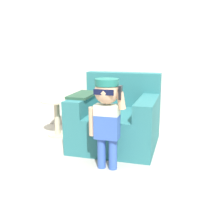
# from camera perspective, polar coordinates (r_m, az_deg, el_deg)

# --- Properties ---
(ground_plane) EXTENTS (10.00, 10.00, 0.00)m
(ground_plane) POSITION_cam_1_polar(r_m,az_deg,el_deg) (3.34, -2.11, -7.34)
(ground_plane) COLOR #ADA89E
(wall_back) EXTENTS (10.00, 0.05, 2.60)m
(wall_back) POSITION_cam_1_polar(r_m,az_deg,el_deg) (3.82, 1.11, 15.28)
(wall_back) COLOR silver
(wall_back) RESTS_ON ground_plane
(armchair) EXTENTS (1.02, 0.96, 0.88)m
(armchair) POSITION_cam_1_polar(r_m,az_deg,el_deg) (3.30, 1.00, -1.83)
(armchair) COLOR #286B70
(armchair) RESTS_ON ground_plane
(person_child) EXTENTS (0.38, 0.28, 0.92)m
(person_child) POSITION_cam_1_polar(r_m,az_deg,el_deg) (2.56, -1.15, 0.41)
(person_child) COLOR #3356AD
(person_child) RESTS_ON ground_plane
(side_table) EXTENTS (0.43, 0.43, 0.51)m
(side_table) POSITION_cam_1_polar(r_m,az_deg,el_deg) (3.72, -11.87, -0.48)
(side_table) COLOR beige
(side_table) RESTS_ON ground_plane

